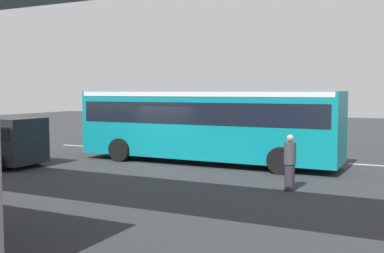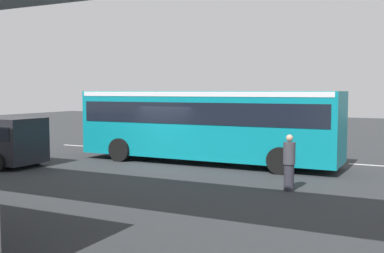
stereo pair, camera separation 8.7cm
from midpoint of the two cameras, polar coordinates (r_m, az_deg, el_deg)
name	(u,v)px [view 2 (the right image)]	position (r m, az deg, el deg)	size (l,w,h in m)	color
ground	(171,163)	(20.29, -2.45, -4.55)	(80.00, 80.00, 0.00)	#2D3033
city_bus	(206,120)	(20.17, 1.85, 0.78)	(11.54, 2.85, 3.15)	#0C8493
pedestrian	(289,163)	(14.95, 12.06, -4.43)	(0.38, 0.38, 1.79)	#2D2D38
traffic_sign	(142,115)	(25.00, -6.13, 1.47)	(0.08, 0.60, 2.80)	slate
lane_dash_leftmost	(373,165)	(21.17, 21.60, -4.48)	(2.00, 0.20, 0.01)	silver
lane_dash_left	(281,159)	(21.85, 11.06, -3.98)	(2.00, 0.20, 0.01)	silver
lane_dash_centre	(203,154)	(23.20, 1.47, -3.41)	(2.00, 0.20, 0.01)	silver
lane_dash_right	(136,150)	(25.13, -6.85, -2.84)	(2.00, 0.20, 0.01)	silver
lane_dash_rightmost	(78,146)	(27.50, -13.86, -2.31)	(2.00, 0.20, 0.01)	silver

